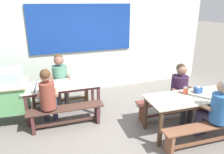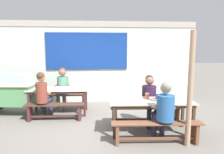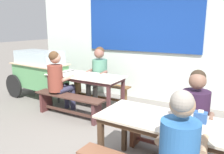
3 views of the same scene
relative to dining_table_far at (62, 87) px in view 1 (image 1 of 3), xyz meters
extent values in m
plane|color=slate|center=(1.18, -1.16, -0.66)|extent=(40.00, 40.00, 0.00)
cube|color=silver|center=(1.18, 1.29, 0.63)|extent=(6.70, 0.12, 2.57)
cube|color=navy|center=(0.76, 1.20, 1.11)|extent=(2.74, 0.03, 1.23)
cube|color=silver|center=(0.00, 0.00, 0.06)|extent=(1.67, 0.74, 0.02)
cube|color=#4C2A2B|center=(0.00, 0.00, 0.02)|extent=(1.59, 0.68, 0.06)
cube|color=#4C2A2B|center=(0.75, 0.27, -0.33)|extent=(0.06, 0.06, 0.65)
cube|color=#4C2A2B|center=(0.74, -0.31, -0.33)|extent=(0.06, 0.06, 0.65)
cube|color=#4C2A2B|center=(-0.74, 0.31, -0.33)|extent=(0.06, 0.06, 0.65)
cube|color=#4C2A2B|center=(-0.75, -0.27, -0.33)|extent=(0.06, 0.06, 0.65)
cube|color=beige|center=(2.27, -1.49, 0.06)|extent=(1.84, 0.80, 0.03)
cube|color=#453121|center=(2.27, -1.49, 0.02)|extent=(1.76, 0.74, 0.06)
cube|color=#453121|center=(3.11, -1.24, -0.33)|extent=(0.06, 0.06, 0.65)
cube|color=#453121|center=(1.47, -1.15, -0.33)|extent=(0.06, 0.06, 0.65)
cube|color=#453121|center=(1.44, -1.74, -0.33)|extent=(0.06, 0.06, 0.65)
cube|color=brown|center=(0.01, 0.54, -0.24)|extent=(1.53, 0.28, 0.03)
cube|color=brown|center=(0.66, 0.53, -0.46)|extent=(0.07, 0.21, 0.41)
cube|color=brown|center=(-0.63, 0.56, -0.46)|extent=(0.07, 0.21, 0.41)
cube|color=brown|center=(0.01, 0.54, -0.56)|extent=(1.24, 0.08, 0.04)
cube|color=#482E25|center=(-0.01, -0.54, -0.24)|extent=(1.53, 0.34, 0.03)
cube|color=#4B2B2C|center=(0.63, -0.56, -0.46)|extent=(0.07, 0.26, 0.41)
cube|color=#4F2726|center=(-0.66, -0.53, -0.46)|extent=(0.07, 0.26, 0.41)
cube|color=#482E25|center=(-0.01, -0.54, -0.56)|extent=(1.25, 0.08, 0.04)
cube|color=brown|center=(2.30, -0.95, -0.24)|extent=(1.79, 0.40, 0.03)
cube|color=brown|center=(3.07, -0.99, -0.46)|extent=(0.07, 0.27, 0.41)
cube|color=brown|center=(1.54, -0.91, -0.46)|extent=(0.07, 0.27, 0.41)
cube|color=brown|center=(2.30, -0.95, -0.56)|extent=(1.49, 0.12, 0.04)
cube|color=brown|center=(2.25, -2.03, -0.24)|extent=(1.80, 0.34, 0.03)
cube|color=brown|center=(1.47, -1.99, -0.45)|extent=(0.07, 0.22, 0.41)
cube|color=brown|center=(2.25, -2.03, -0.56)|extent=(1.51, 0.12, 0.04)
cylinder|color=#333333|center=(-0.78, 0.02, -0.52)|extent=(0.05, 0.05, 0.29)
cylinder|color=#3F3F3F|center=(-0.54, -0.01, 0.07)|extent=(0.10, 0.63, 0.04)
cylinder|color=#33334C|center=(-0.20, -0.18, -0.44)|extent=(0.11, 0.11, 0.44)
cylinder|color=#33334C|center=(-0.38, -0.16, -0.44)|extent=(0.11, 0.11, 0.44)
cylinder|color=#33334C|center=(-0.22, -0.36, -0.17)|extent=(0.18, 0.42, 0.13)
cylinder|color=#33334C|center=(-0.40, -0.34, -0.17)|extent=(0.18, 0.42, 0.13)
cylinder|color=brown|center=(-0.33, -0.53, 0.08)|extent=(0.29, 0.29, 0.52)
sphere|color=tan|center=(-0.33, -0.51, 0.48)|extent=(0.22, 0.22, 0.22)
sphere|color=#4C331E|center=(-0.34, -0.54, 0.52)|extent=(0.20, 0.20, 0.20)
cylinder|color=tan|center=(-0.15, -0.37, 0.07)|extent=(0.11, 0.31, 0.10)
cylinder|color=tan|center=(-0.48, -0.34, 0.07)|extent=(0.10, 0.31, 0.08)
cylinder|color=#322D48|center=(2.47, -1.68, -0.44)|extent=(0.11, 0.11, 0.44)
cylinder|color=#322D48|center=(2.29, -1.69, -0.44)|extent=(0.11, 0.11, 0.44)
cylinder|color=#322D48|center=(2.48, -1.86, -0.17)|extent=(0.15, 0.40, 0.13)
cylinder|color=#322D48|center=(2.30, -1.87, -0.17)|extent=(0.15, 0.40, 0.13)
cylinder|color=#295C9B|center=(2.40, -2.04, 0.07)|extent=(0.34, 0.34, 0.50)
sphere|color=#A58060|center=(2.40, -2.02, 0.46)|extent=(0.21, 0.21, 0.21)
cylinder|color=#A58060|center=(2.58, -1.85, 0.05)|extent=(0.09, 0.31, 0.08)
cylinder|color=#A58060|center=(2.20, -1.87, 0.05)|extent=(0.09, 0.31, 0.11)
cylinder|color=#5F5D56|center=(-0.07, 0.21, -0.44)|extent=(0.11, 0.11, 0.44)
cylinder|color=#5F5D56|center=(0.11, 0.20, -0.44)|extent=(0.11, 0.11, 0.44)
cylinder|color=#5F5D56|center=(-0.06, 0.38, -0.17)|extent=(0.14, 0.38, 0.13)
cylinder|color=#5F5D56|center=(0.12, 0.37, -0.17)|extent=(0.14, 0.38, 0.13)
cylinder|color=#497B65|center=(0.03, 0.54, 0.08)|extent=(0.35, 0.35, 0.52)
sphere|color=brown|center=(0.03, 0.52, 0.48)|extent=(0.23, 0.23, 0.23)
sphere|color=#4C331E|center=(0.03, 0.55, 0.52)|extent=(0.21, 0.21, 0.21)
cylinder|color=brown|center=(-0.17, 0.37, 0.06)|extent=(0.08, 0.31, 0.10)
cylinder|color=brown|center=(0.22, 0.36, 0.06)|extent=(0.08, 0.31, 0.10)
cylinder|color=#28282B|center=(2.29, -1.27, -0.44)|extent=(0.11, 0.11, 0.44)
cylinder|color=#28282B|center=(2.47, -1.26, -0.44)|extent=(0.11, 0.11, 0.44)
cylinder|color=#28282B|center=(2.28, -1.11, -0.17)|extent=(0.15, 0.36, 0.13)
cylinder|color=#28282B|center=(2.46, -1.10, -0.17)|extent=(0.15, 0.36, 0.13)
cylinder|color=#2D1931|center=(2.36, -0.95, 0.06)|extent=(0.34, 0.34, 0.48)
sphere|color=brown|center=(2.36, -0.97, 0.43)|extent=(0.21, 0.21, 0.21)
sphere|color=#2D2319|center=(2.36, -0.94, 0.47)|extent=(0.19, 0.19, 0.19)
cylinder|color=brown|center=(2.18, -1.14, 0.04)|extent=(0.09, 0.31, 0.09)
cylinder|color=brown|center=(2.57, -1.12, 0.04)|extent=(0.09, 0.31, 0.09)
cube|color=#284D8C|center=(2.48, -1.38, 0.13)|extent=(0.13, 0.11, 0.11)
cube|color=white|center=(2.48, -1.38, 0.20)|extent=(0.05, 0.03, 0.02)
cylinder|color=#DD5637|center=(2.22, -1.33, 0.13)|extent=(0.09, 0.09, 0.12)
cylinder|color=white|center=(2.22, -1.33, 0.20)|extent=(0.08, 0.08, 0.02)
cylinder|color=silver|center=(0.23, -0.07, 0.10)|extent=(0.13, 0.13, 0.04)
camera|label=1|loc=(-0.45, -4.49, 1.78)|focal=34.52mm
camera|label=2|loc=(1.09, -5.70, 1.21)|focal=32.27mm
camera|label=3|loc=(2.75, -3.88, 1.10)|focal=36.96mm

